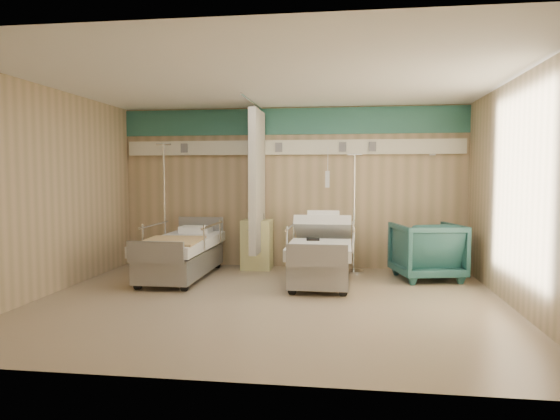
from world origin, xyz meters
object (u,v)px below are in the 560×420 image
at_px(iv_stand_left, 165,243).
at_px(iv_stand_right, 354,248).
at_px(visitor_armchair, 427,251).
at_px(bedside_cabinet, 257,244).
at_px(bed_left, 181,258).
at_px(bed_right, 321,261).

bearing_deg(iv_stand_left, iv_stand_right, 1.54).
bearing_deg(iv_stand_right, iv_stand_left, -178.46).
relative_size(visitor_armchair, iv_stand_right, 0.50).
height_order(iv_stand_right, iv_stand_left, iv_stand_left).
distance_m(visitor_armchair, iv_stand_left, 4.38).
height_order(bedside_cabinet, iv_stand_left, iv_stand_left).
distance_m(bed_left, iv_stand_right, 2.83).
relative_size(bed_right, visitor_armchair, 2.20).
xyz_separation_m(bedside_cabinet, iv_stand_right, (1.65, -0.07, -0.02)).
height_order(bedside_cabinet, visitor_armchair, visitor_armchair).
bearing_deg(bed_right, visitor_armchair, 14.04).
xyz_separation_m(visitor_armchair, iv_stand_right, (-1.12, 0.42, -0.04)).
distance_m(visitor_armchair, iv_stand_right, 1.20).
xyz_separation_m(bedside_cabinet, visitor_armchair, (2.77, -0.50, 0.02)).
bearing_deg(bedside_cabinet, iv_stand_right, -2.45).
distance_m(bedside_cabinet, iv_stand_right, 1.65).
height_order(bed_right, iv_stand_right, iv_stand_right).
height_order(bed_right, visitor_armchair, visitor_armchair).
relative_size(bedside_cabinet, iv_stand_left, 0.39).
xyz_separation_m(bed_left, iv_stand_right, (2.70, 0.83, 0.09)).
xyz_separation_m(bed_left, iv_stand_left, (-0.55, 0.74, 0.13)).
bearing_deg(bed_left, visitor_armchair, 6.05).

